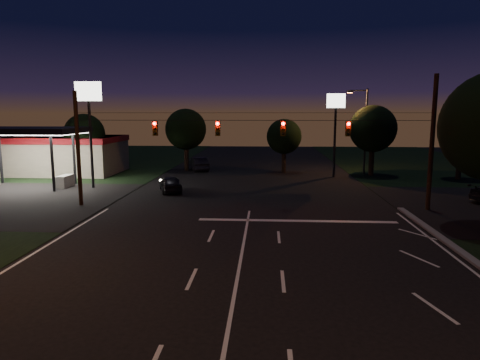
{
  "coord_description": "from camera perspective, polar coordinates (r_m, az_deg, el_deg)",
  "views": [
    {
      "loc": [
        1.11,
        -13.93,
        6.48
      ],
      "look_at": [
        -0.27,
        8.22,
        3.0
      ],
      "focal_mm": 32.0,
      "sensor_mm": 36.0,
      "label": 1
    }
  ],
  "objects": [
    {
      "name": "ground",
      "position": [
        15.41,
        -0.94,
        -15.96
      ],
      "size": [
        140.0,
        140.0,
        0.0
      ],
      "primitive_type": "plane",
      "color": "black",
      "rests_on": "ground"
    },
    {
      "name": "stop_bar",
      "position": [
        26.31,
        7.61,
        -5.41
      ],
      "size": [
        12.0,
        0.5,
        0.01
      ],
      "primitive_type": "cube",
      "color": "silver",
      "rests_on": "ground"
    },
    {
      "name": "utility_pole_right",
      "position": [
        31.59,
        23.7,
        -3.69
      ],
      "size": [
        0.3,
        0.3,
        9.0
      ],
      "primitive_type": "cylinder",
      "color": "black",
      "rests_on": "ground"
    },
    {
      "name": "utility_pole_left",
      "position": [
        32.42,
        -20.4,
        -3.18
      ],
      "size": [
        0.28,
        0.28,
        8.0
      ],
      "primitive_type": "cylinder",
      "color": "black",
      "rests_on": "ground"
    },
    {
      "name": "signal_span",
      "position": [
        28.94,
        1.38,
        6.98
      ],
      "size": [
        24.0,
        0.4,
        1.56
      ],
      "color": "black",
      "rests_on": "ground"
    },
    {
      "name": "gas_station",
      "position": [
        50.09,
        -23.79,
        3.47
      ],
      "size": [
        14.2,
        16.1,
        5.25
      ],
      "color": "gray",
      "rests_on": "ground"
    },
    {
      "name": "pole_sign_left_near",
      "position": [
        38.99,
        -19.49,
        9.15
      ],
      "size": [
        2.2,
        0.3,
        9.1
      ],
      "color": "black",
      "rests_on": "ground"
    },
    {
      "name": "pole_sign_right",
      "position": [
        44.47,
        12.62,
        8.39
      ],
      "size": [
        1.8,
        0.3,
        8.4
      ],
      "color": "black",
      "rests_on": "ground"
    },
    {
      "name": "street_light_right_far",
      "position": [
        47.05,
        16.13,
        7.06
      ],
      "size": [
        2.2,
        0.35,
        9.0
      ],
      "color": "black",
      "rests_on": "ground"
    },
    {
      "name": "tree_far_a",
      "position": [
        48.06,
        -19.94,
        5.73
      ],
      "size": [
        4.2,
        4.2,
        6.42
      ],
      "color": "black",
      "rests_on": "ground"
    },
    {
      "name": "tree_far_b",
      "position": [
        48.95,
        -7.18,
        6.66
      ],
      "size": [
        4.6,
        4.6,
        6.98
      ],
      "color": "black",
      "rests_on": "ground"
    },
    {
      "name": "tree_far_c",
      "position": [
        47.15,
        5.91,
        5.73
      ],
      "size": [
        3.8,
        3.8,
        5.86
      ],
      "color": "black",
      "rests_on": "ground"
    },
    {
      "name": "tree_far_d",
      "position": [
        46.4,
        17.28,
        6.47
      ],
      "size": [
        4.8,
        4.8,
        7.3
      ],
      "color": "black",
      "rests_on": "ground"
    },
    {
      "name": "tree_far_e",
      "position": [
        47.07,
        27.36,
        5.04
      ],
      "size": [
        4.0,
        4.0,
        6.18
      ],
      "color": "black",
      "rests_on": "ground"
    },
    {
      "name": "car_oncoming_a",
      "position": [
        35.94,
        -9.26,
        -0.5
      ],
      "size": [
        2.84,
        4.26,
        1.35
      ],
      "primitive_type": "imported",
      "rotation": [
        0.0,
        0.0,
        3.49
      ],
      "color": "black",
      "rests_on": "ground"
    },
    {
      "name": "car_oncoming_b",
      "position": [
        48.87,
        -5.49,
        2.15
      ],
      "size": [
        2.99,
        4.88,
        1.52
      ],
      "primitive_type": "imported",
      "rotation": [
        0.0,
        0.0,
        3.46
      ],
      "color": "black",
      "rests_on": "ground"
    }
  ]
}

